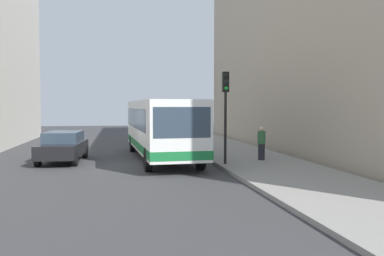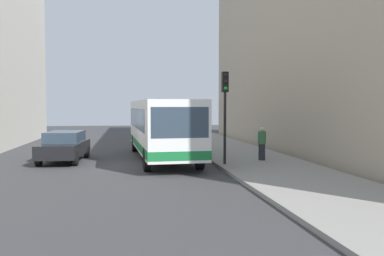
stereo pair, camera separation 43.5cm
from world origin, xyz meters
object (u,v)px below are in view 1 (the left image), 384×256
pedestrian_near_signal (262,143)px  car_beside_bus (63,146)px  traffic_light (226,100)px  bollard_mid (199,143)px  bus (160,126)px  bollard_near (209,147)px

pedestrian_near_signal → car_beside_bus: bearing=92.7°
car_beside_bus → traffic_light: size_ratio=1.10×
bollard_mid → bus: bearing=-140.2°
bus → traffic_light: (2.56, -3.43, 1.28)m
bus → car_beside_bus: 4.90m
bollard_near → pedestrian_near_signal: bearing=-42.5°
traffic_light → bus: bearing=126.8°
traffic_light → pedestrian_near_signal: bearing=26.3°
car_beside_bus → pedestrian_near_signal: 9.65m
bollard_near → pedestrian_near_signal: pedestrian_near_signal is taller
car_beside_bus → pedestrian_near_signal: pedestrian_near_signal is taller
traffic_light → bollard_mid: traffic_light is taller
bus → traffic_light: 4.47m
bollard_near → bollard_mid: size_ratio=1.00×
traffic_light → pedestrian_near_signal: traffic_light is taller
traffic_light → bollard_near: traffic_light is taller
bus → traffic_light: bearing=123.9°
car_beside_bus → pedestrian_near_signal: (9.42, -2.08, 0.16)m
bollard_near → bus: bearing=169.9°
bollard_mid → pedestrian_near_signal: bearing=-64.2°
traffic_light → bollard_near: size_ratio=4.32×
traffic_light → pedestrian_near_signal: (2.06, 1.02, -2.07)m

